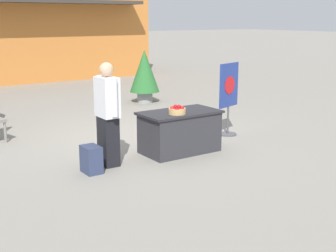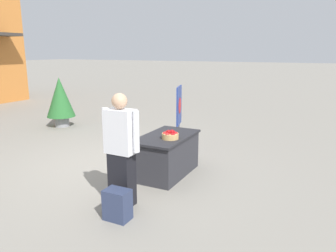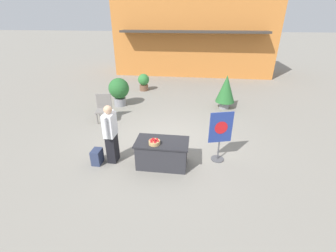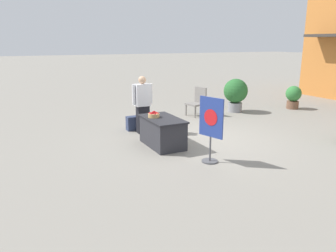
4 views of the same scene
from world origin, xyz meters
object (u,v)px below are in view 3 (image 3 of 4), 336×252
patio_chair (104,107)px  potted_plant_near_right (144,81)px  backpack (97,157)px  potted_plant_far_right (226,90)px  person_visitor (111,134)px  potted_plant_far_left (119,90)px  poster_board (220,134)px  display_table (162,153)px  apple_basket (154,142)px

patio_chair → potted_plant_near_right: 4.06m
backpack → potted_plant_far_right: (3.83, 4.70, 0.62)m
person_visitor → potted_plant_far_left: bearing=106.9°
poster_board → display_table: bearing=-90.3°
poster_board → person_visitor: bearing=-98.4°
poster_board → potted_plant_far_right: (0.55, 4.09, 0.02)m
potted_plant_near_right → display_table: bearing=-73.0°
display_table → potted_plant_far_left: size_ratio=1.11×
apple_basket → potted_plant_near_right: (-1.87, 6.82, -0.29)m
apple_basket → potted_plant_far_right: potted_plant_far_right is taller
potted_plant_near_right → potted_plant_far_left: 2.48m
person_visitor → potted_plant_near_right: bearing=96.7°
apple_basket → potted_plant_near_right: 7.08m
display_table → potted_plant_far_left: bearing=121.3°
backpack → poster_board: poster_board is taller
person_visitor → backpack: 0.76m
backpack → potted_plant_far_left: bearing=100.5°
backpack → patio_chair: size_ratio=0.42×
potted_plant_far_left → potted_plant_far_right: size_ratio=0.86×
person_visitor → potted_plant_far_left: person_visitor is taller
backpack → patio_chair: 2.97m
person_visitor → poster_board: bearing=9.2°
potted_plant_far_left → apple_basket: bearing=-61.3°
display_table → person_visitor: person_visitor is taller
backpack → potted_plant_near_right: potted_plant_near_right is taller
potted_plant_far_right → display_table: bearing=-114.4°
display_table → potted_plant_far_right: size_ratio=0.95×
person_visitor → patio_chair: size_ratio=1.63×
apple_basket → person_visitor: (-1.21, 0.18, 0.05)m
backpack → potted_plant_near_right: (-0.27, 6.82, 0.29)m
poster_board → potted_plant_far_left: 5.60m
poster_board → potted_plant_near_right: (-3.55, 6.22, -0.31)m
poster_board → potted_plant_far_right: size_ratio=0.99×
apple_basket → backpack: bearing=-179.9°
apple_basket → person_visitor: size_ratio=0.17×
display_table → apple_basket: bearing=-136.7°
backpack → person_visitor: bearing=25.3°
apple_basket → patio_chair: size_ratio=0.29×
apple_basket → potted_plant_far_right: (2.23, 4.70, 0.04)m
potted_plant_near_right → potted_plant_far_left: (-0.55, -2.41, 0.22)m
display_table → potted_plant_near_right: size_ratio=1.54×
display_table → potted_plant_near_right: potted_plant_near_right is taller
display_table → apple_basket: 0.49m
patio_chair → poster_board: bearing=49.5°
patio_chair → potted_plant_far_right: potted_plant_far_right is taller
person_visitor → poster_board: (2.89, 0.42, -0.03)m
display_table → potted_plant_far_left: 4.99m
apple_basket → patio_chair: (-2.49, 2.81, -0.25)m
apple_basket → backpack: (-1.60, -0.00, -0.58)m
backpack → potted_plant_far_left: (-0.82, 4.42, 0.51)m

